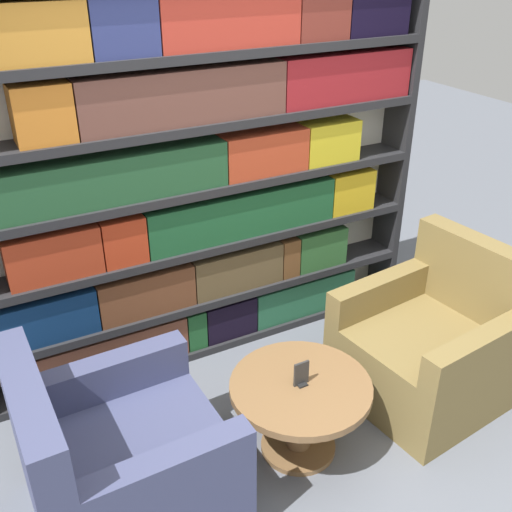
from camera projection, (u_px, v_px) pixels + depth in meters
The scene contains 6 objects.
ground_plane at pixel (324, 485), 2.98m from camera, with size 14.00×14.00×0.00m, color slate.
bookshelf at pixel (203, 184), 3.53m from camera, with size 2.89×0.30×2.24m.
armchair_left at pixel (121, 465), 2.70m from camera, with size 0.88×0.84×0.91m.
armchair_right at pixel (431, 347), 3.48m from camera, with size 0.95×0.91×0.91m.
coffee_table at pixel (300, 403), 3.06m from camera, with size 0.72×0.72×0.44m.
table_sign at pixel (301, 375), 2.97m from camera, with size 0.08×0.06×0.13m.
Camera 1 is at (-1.29, -1.68, 2.42)m, focal length 42.00 mm.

